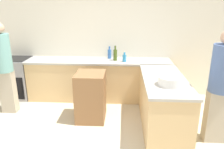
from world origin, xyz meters
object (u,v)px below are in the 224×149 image
Objects in this scene: range_oven at (18,78)px; dish_soap_bottle at (124,58)px; person_at_peninsula at (221,84)px; mixing_bowl at (171,81)px; person_by_range at (4,65)px; olive_oil_bottle at (115,55)px; island_table at (91,96)px; water_bottle_blue at (110,54)px.

dish_soap_bottle is (2.41, -0.10, 0.52)m from range_oven.
person_at_peninsula is at bearing -21.75° from range_oven.
person_by_range is (-2.94, 0.72, -0.00)m from mixing_bowl.
mixing_bowl is 1.72m from olive_oil_bottle.
dish_soap_bottle is at bearing -26.22° from olive_oil_bottle.
person_by_range is 3.73m from person_at_peninsula.
island_table is 1.73m from person_by_range.
olive_oil_bottle is at bearing 66.98° from island_table.
person_by_range is at bearing 168.21° from person_at_peninsula.
range_oven is at bearing 152.34° from island_table.
island_table is at bearing -27.66° from range_oven.
water_bottle_blue reaches higher than island_table.
range_oven is 2.44× the size of mixing_bowl.
island_table is at bearing -113.02° from olive_oil_bottle.
range_oven is 2.46m from dish_soap_bottle.
olive_oil_bottle is 2.19m from person_by_range.
mixing_bowl is at bearing -22.39° from island_table.
olive_oil_bottle is 1.60× the size of dish_soap_bottle.
island_table is at bearing 157.61° from mixing_bowl.
island_table is 2.40× the size of mixing_bowl.
person_by_range reaches higher than island_table.
mixing_bowl is 1.54m from dish_soap_bottle.
mixing_bowl is 0.22× the size of person_at_peninsula.
olive_oil_bottle reaches higher than dish_soap_bottle.
water_bottle_blue is 1.36× the size of dish_soap_bottle.
person_at_peninsula is at bearing -11.79° from person_by_range.
mixing_bowl is 0.71m from person_at_peninsula.
water_bottle_blue is (2.07, 0.17, 0.55)m from range_oven.
person_at_peninsula reaches higher than mixing_bowl.
island_table is 4.48× the size of dish_soap_bottle.
person_at_peninsula reaches higher than island_table.
mixing_bowl is 3.02m from person_by_range.
range_oven is 0.52× the size of person_by_range.
range_oven is 2.28m from olive_oil_bottle.
dish_soap_bottle is at bearing -2.35° from range_oven.
island_table is at bearing -125.28° from dish_soap_bottle.
water_bottle_blue is at bearing 4.76° from range_oven.
island_table is 2.80× the size of olive_oil_bottle.
island_table is 1.18m from olive_oil_bottle.
olive_oil_bottle reaches higher than mixing_bowl.
water_bottle_blue is (0.27, 1.12, 0.55)m from island_table.
mixing_bowl is 1.37× the size of water_bottle_blue.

